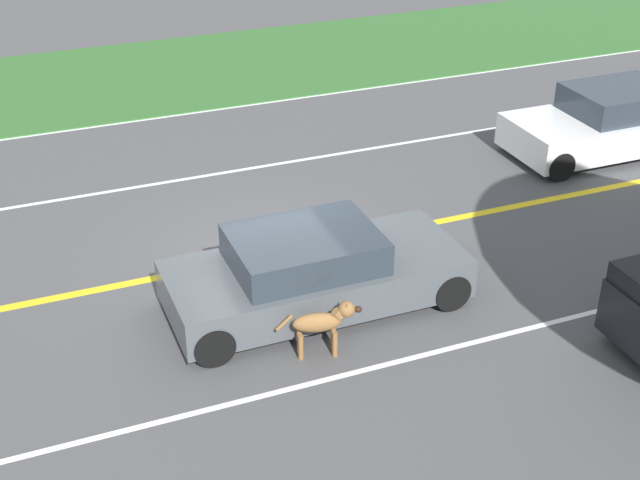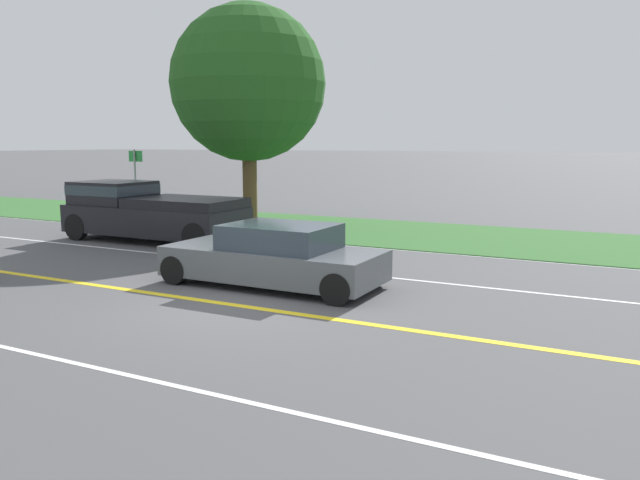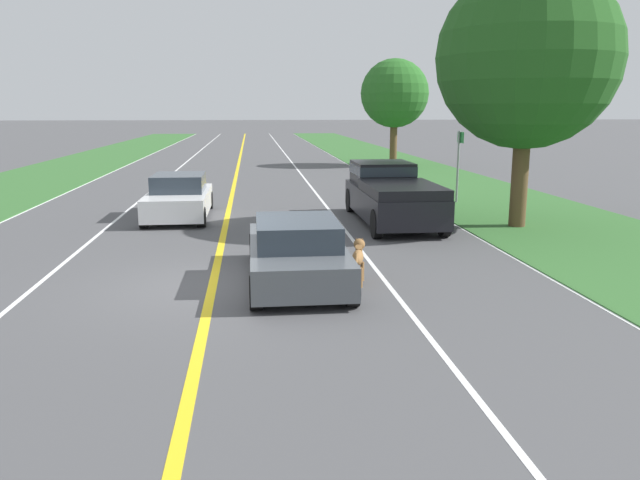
% 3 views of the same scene
% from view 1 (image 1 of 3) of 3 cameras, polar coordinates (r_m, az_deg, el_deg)
% --- Properties ---
extents(ground_plane, '(400.00, 400.00, 0.00)m').
position_cam_1_polar(ground_plane, '(15.22, -3.43, -1.03)').
color(ground_plane, '#4C4C4F').
extents(centre_divider_line, '(0.18, 160.00, 0.01)m').
position_cam_1_polar(centre_divider_line, '(15.22, -3.43, -1.02)').
color(centre_divider_line, yellow).
rests_on(centre_divider_line, ground).
extents(lane_edge_line_left, '(0.14, 160.00, 0.01)m').
position_cam_1_polar(lane_edge_line_left, '(21.34, -9.59, 7.85)').
color(lane_edge_line_left, white).
rests_on(lane_edge_line_left, ground).
extents(lane_dash_same_dir, '(0.10, 160.00, 0.01)m').
position_cam_1_polar(lane_dash_same_dir, '(12.50, 1.84, -8.57)').
color(lane_dash_same_dir, white).
rests_on(lane_dash_same_dir, ground).
extents(lane_dash_oncoming, '(0.10, 160.00, 0.01)m').
position_cam_1_polar(lane_dash_oncoming, '(18.20, -7.01, 4.16)').
color(lane_dash_oncoming, white).
rests_on(lane_dash_oncoming, ground).
extents(grass_verge_left, '(6.00, 160.00, 0.03)m').
position_cam_1_polar(grass_verge_left, '(24.11, -11.29, 10.24)').
color(grass_verge_left, '#33662D').
rests_on(grass_verge_left, ground).
extents(ego_car, '(1.93, 4.56, 1.29)m').
position_cam_1_polar(ego_car, '(13.58, -0.43, -2.07)').
color(ego_car, '#51565B').
rests_on(ego_car, ground).
extents(dog, '(0.43, 1.21, 0.87)m').
position_cam_1_polar(dog, '(12.56, 0.24, -5.26)').
color(dog, olive).
rests_on(dog, ground).
extents(oncoming_car, '(1.91, 4.37, 1.40)m').
position_cam_1_polar(oncoming_car, '(19.92, 18.12, 7.18)').
color(oncoming_car, white).
rests_on(oncoming_car, ground).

